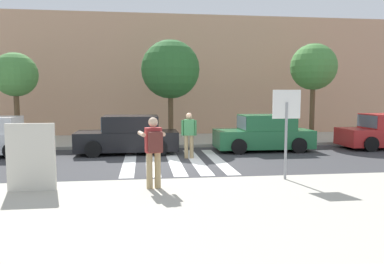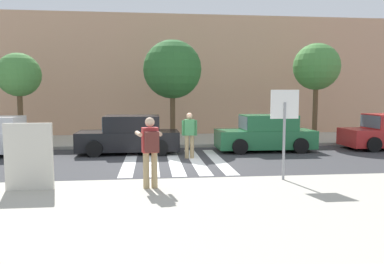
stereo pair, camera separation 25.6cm
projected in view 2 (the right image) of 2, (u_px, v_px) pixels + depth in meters
name	position (u px, v px, depth m)	size (l,w,h in m)	color
ground_plane	(175.00, 162.00, 13.36)	(120.00, 120.00, 0.00)	#38383A
sidewalk_near	(195.00, 216.00, 7.22)	(60.00, 6.00, 0.14)	#B2AD9E
sidewalk_far	(167.00, 140.00, 19.29)	(60.00, 4.80, 0.14)	#B2AD9E
building_facade_far	(164.00, 77.00, 23.30)	(56.00, 4.00, 6.96)	tan
crosswalk_stripe_0	(130.00, 162.00, 13.38)	(0.44, 5.20, 0.01)	silver
crosswalk_stripe_1	(152.00, 162.00, 13.47)	(0.44, 5.20, 0.01)	silver
crosswalk_stripe_2	(174.00, 161.00, 13.55)	(0.44, 5.20, 0.01)	silver
crosswalk_stripe_3	(196.00, 161.00, 13.64)	(0.44, 5.20, 0.01)	silver
crosswalk_stripe_4	(218.00, 160.00, 13.73)	(0.44, 5.20, 0.01)	silver
stop_sign	(284.00, 115.00, 9.86)	(0.76, 0.08, 2.39)	gray
photographer_with_backpack	(150.00, 146.00, 8.97)	(0.68, 0.91, 1.72)	tan
pedestrian_crossing	(189.00, 133.00, 14.11)	(0.58, 0.27, 1.72)	tan
parked_car_black	(130.00, 136.00, 15.38)	(4.10, 1.92, 1.55)	black
parked_car_green	(265.00, 134.00, 16.00)	(4.10, 1.92, 1.55)	#236B3D
street_tree_west	(19.00, 75.00, 17.19)	(2.00, 2.00, 4.18)	brown
street_tree_center	(172.00, 70.00, 17.51)	(2.74, 2.74, 4.82)	brown
street_tree_east	(316.00, 67.00, 18.26)	(2.27, 2.27, 4.76)	brown
advertising_board	(29.00, 157.00, 8.85)	(1.10, 0.11, 1.60)	beige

